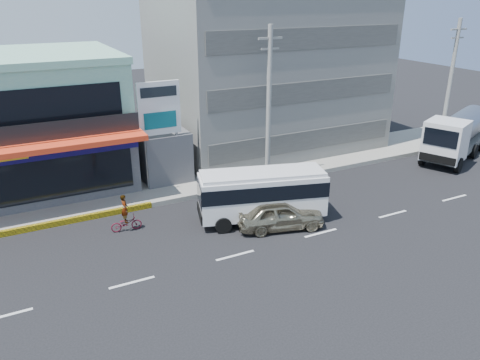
% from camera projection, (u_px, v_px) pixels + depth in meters
% --- Properties ---
extents(ground, '(120.00, 120.00, 0.00)m').
position_uv_depth(ground, '(235.00, 255.00, 22.39)').
color(ground, black).
rests_on(ground, ground).
extents(sidewalk, '(70.00, 5.00, 0.30)m').
position_uv_depth(sidewalk, '(239.00, 172.00, 32.29)').
color(sidewalk, gray).
rests_on(sidewalk, ground).
extents(shop_building, '(12.40, 11.70, 8.00)m').
position_uv_depth(shop_building, '(21.00, 126.00, 29.11)').
color(shop_building, '#424247').
rests_on(shop_building, ground).
extents(concrete_building, '(16.00, 12.00, 14.00)m').
position_uv_depth(concrete_building, '(265.00, 58.00, 36.38)').
color(concrete_building, slate).
rests_on(concrete_building, ground).
extents(gap_structure, '(3.00, 6.00, 3.50)m').
position_uv_depth(gap_structure, '(157.00, 151.00, 31.68)').
color(gap_structure, '#424247').
rests_on(gap_structure, ground).
extents(satellite_dish, '(1.50, 1.50, 0.15)m').
position_uv_depth(satellite_dish, '(160.00, 128.00, 30.17)').
color(satellite_dish, slate).
rests_on(satellite_dish, gap_structure).
extents(billboard, '(2.60, 0.18, 6.90)m').
position_uv_depth(billboard, '(160.00, 114.00, 27.96)').
color(billboard, gray).
rests_on(billboard, ground).
extents(utility_pole_near, '(1.60, 0.30, 10.00)m').
position_uv_depth(utility_pole_near, '(269.00, 106.00, 29.11)').
color(utility_pole_near, '#999993').
rests_on(utility_pole_near, ground).
extents(utility_pole_far, '(1.60, 0.30, 10.00)m').
position_uv_depth(utility_pole_far, '(450.00, 85.00, 35.79)').
color(utility_pole_far, '#999993').
rests_on(utility_pole_far, ground).
extents(minibus, '(7.17, 3.94, 2.86)m').
position_uv_depth(minibus, '(262.00, 192.00, 25.26)').
color(minibus, silver).
rests_on(minibus, ground).
extents(sedan, '(4.95, 2.99, 1.58)m').
position_uv_depth(sedan, '(280.00, 214.00, 24.76)').
color(sedan, tan).
rests_on(sedan, ground).
extents(tanker_truck, '(8.90, 5.78, 3.40)m').
position_uv_depth(tanker_truck, '(456.00, 135.00, 34.98)').
color(tanker_truck, silver).
rests_on(tanker_truck, ground).
extents(motorcycle_rider, '(1.64, 0.70, 2.05)m').
position_uv_depth(motorcycle_rider, '(126.00, 219.00, 24.50)').
color(motorcycle_rider, '#560C1C').
rests_on(motorcycle_rider, ground).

